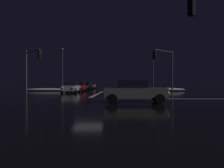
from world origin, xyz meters
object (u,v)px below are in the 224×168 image
at_px(sedan_blue, 88,86).
at_px(traffic_signal_ne, 165,63).
at_px(streetlamp_right_far, 153,67).
at_px(sedan_silver, 71,87).
at_px(sedan_orange, 91,85).
at_px(streetlamp_left_far, 62,66).
at_px(sedan_black, 86,86).
at_px(sedan_red, 79,87).
at_px(sedan_gray_crossing, 135,91).
at_px(traffic_signal_nw, 32,63).

xyz_separation_m(sedan_blue, traffic_signal_ne, (12.33, -20.08, 3.04)).
bearing_deg(sedan_blue, streetlamp_right_far, 9.22).
height_order(sedan_silver, sedan_orange, same).
bearing_deg(streetlamp_left_far, sedan_black, -50.38).
relative_size(sedan_orange, streetlamp_left_far, 0.47).
relative_size(sedan_silver, traffic_signal_ne, 0.78).
height_order(sedan_black, streetlamp_left_far, streetlamp_left_far).
distance_m(traffic_signal_ne, streetlamp_left_far, 29.03).
height_order(sedan_red, sedan_blue, same).
xyz_separation_m(sedan_red, sedan_blue, (-0.16, 11.37, 0.00)).
bearing_deg(sedan_gray_crossing, traffic_signal_ne, 69.76).
height_order(sedan_orange, traffic_signal_ne, traffic_signal_ne).
bearing_deg(streetlamp_left_far, sedan_silver, -72.13).
distance_m(sedan_orange, traffic_signal_nw, 26.47).
distance_m(sedan_black, sedan_blue, 5.55).
relative_size(sedan_black, sedan_blue, 1.00).
xyz_separation_m(sedan_black, traffic_signal_nw, (-4.55, -14.60, 3.09)).
distance_m(sedan_red, sedan_gray_crossing, 22.25).
xyz_separation_m(sedan_black, sedan_orange, (-0.50, 11.37, 0.00)).
bearing_deg(sedan_silver, streetlamp_right_far, 53.42).
bearing_deg(traffic_signal_ne, streetlamp_left_far, 129.47).
relative_size(sedan_orange, sedan_gray_crossing, 1.00).
relative_size(sedan_orange, traffic_signal_nw, 0.77).
distance_m(sedan_blue, traffic_signal_ne, 23.76).
relative_size(sedan_black, streetlamp_left_far, 0.47).
distance_m(sedan_silver, sedan_black, 11.24).
bearing_deg(traffic_signal_nw, sedan_gray_crossing, -45.26).
bearing_deg(streetlamp_left_far, streetlamp_right_far, -0.00).
height_order(sedan_blue, sedan_gray_crossing, same).
relative_size(traffic_signal_nw, streetlamp_left_far, 0.61).
xyz_separation_m(sedan_red, sedan_black, (0.24, 5.83, 0.00)).
distance_m(sedan_black, traffic_signal_ne, 19.05).
bearing_deg(traffic_signal_ne, sedan_gray_crossing, -110.24).
height_order(traffic_signal_ne, streetlamp_left_far, streetlamp_left_far).
relative_size(sedan_red, streetlamp_left_far, 0.47).
bearing_deg(sedan_orange, sedan_black, -87.47).
height_order(sedan_red, streetlamp_left_far, streetlamp_left_far).
bearing_deg(sedan_orange, traffic_signal_nw, -98.85).
distance_m(sedan_blue, traffic_signal_nw, 20.80).
bearing_deg(streetlamp_right_far, sedan_blue, -170.78).
relative_size(sedan_orange, traffic_signal_ne, 0.78).
bearing_deg(sedan_black, traffic_signal_nw, -107.29).
bearing_deg(sedan_black, streetlamp_right_far, 29.60).
distance_m(sedan_red, traffic_signal_nw, 10.25).
height_order(sedan_silver, sedan_blue, same).
distance_m(sedan_silver, sedan_orange, 22.61).
bearing_deg(sedan_gray_crossing, sedan_red, 110.22).
distance_m(sedan_gray_crossing, traffic_signal_nw, 17.32).
xyz_separation_m(sedan_black, traffic_signal_ne, (11.93, -14.54, 3.04)).
distance_m(sedan_orange, traffic_signal_ne, 28.90).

